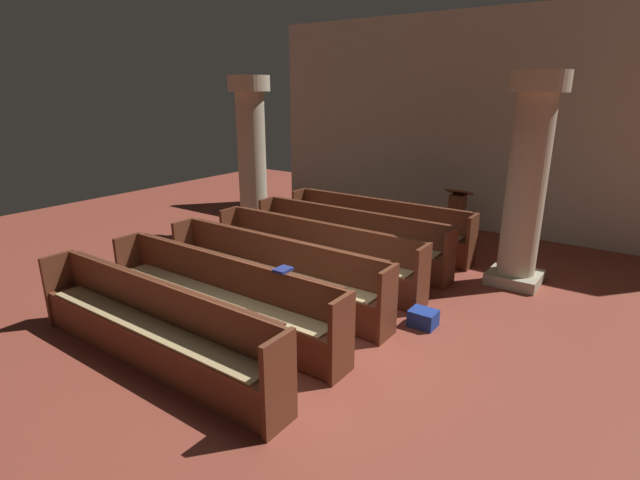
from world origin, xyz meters
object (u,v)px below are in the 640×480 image
at_px(pillar_aisle_side, 527,179).
at_px(lectern, 456,219).
at_px(pew_row_3, 272,270).
at_px(pew_row_4, 219,293).
at_px(pew_row_0, 377,223).
at_px(pew_row_1, 348,236).
at_px(pew_row_2, 314,251).
at_px(kneeler_box_blue, 423,318).
at_px(pew_row_5, 151,324).
at_px(hymn_book, 283,270).
at_px(pillar_far_side, 252,155).

relative_size(pillar_aisle_side, lectern, 2.97).
height_order(pew_row_3, pew_row_4, same).
bearing_deg(lectern, pew_row_3, -103.60).
relative_size(pew_row_0, lectern, 3.48).
height_order(pew_row_1, pew_row_2, same).
distance_m(pew_row_3, pew_row_4, 1.01).
bearing_deg(lectern, kneeler_box_blue, -75.24).
height_order(pew_row_5, pillar_aisle_side, pillar_aisle_side).
xyz_separation_m(pew_row_4, lectern, (1.07, 5.43, -0.05)).
distance_m(lectern, hymn_book, 5.27).
bearing_deg(hymn_book, pew_row_4, -168.04).
distance_m(pew_row_0, pew_row_3, 3.04).
height_order(pew_row_2, pew_row_5, same).
relative_size(pew_row_1, pew_row_4, 1.00).
bearing_deg(pew_row_0, hymn_book, -76.97).
relative_size(pew_row_0, pillar_aisle_side, 1.17).
height_order(pew_row_3, pew_row_5, same).
relative_size(pew_row_5, kneeler_box_blue, 11.01).
xyz_separation_m(pillar_aisle_side, pillar_far_side, (-5.27, -0.36, 0.00)).
height_order(pew_row_0, pew_row_5, same).
distance_m(pew_row_4, hymn_book, 1.02).
distance_m(hymn_book, kneeler_box_blue, 2.02).
distance_m(pew_row_2, hymn_book, 2.10).
xyz_separation_m(pew_row_0, pew_row_5, (0.00, -5.07, 0.00)).
distance_m(pew_row_2, kneeler_box_blue, 2.17).
xyz_separation_m(pillar_far_side, hymn_book, (3.50, -3.25, -0.72)).
distance_m(pew_row_3, pillar_aisle_side, 4.03).
height_order(pew_row_2, pew_row_3, same).
bearing_deg(hymn_book, pillar_aisle_side, 64.01).
distance_m(pillar_aisle_side, pillar_far_side, 5.28).
height_order(pew_row_1, hymn_book, hymn_book).
bearing_deg(pew_row_4, pillar_far_side, 127.14).
distance_m(pew_row_0, lectern, 1.74).
distance_m(pew_row_1, pillar_far_side, 2.89).
bearing_deg(pew_row_0, pillar_aisle_side, -5.42).
relative_size(pew_row_1, pew_row_2, 1.00).
height_order(pew_row_4, hymn_book, hymn_book).
bearing_deg(lectern, pillar_far_side, -151.62).
bearing_deg(pillar_far_side, pew_row_4, -52.86).
distance_m(pew_row_3, pew_row_5, 2.03).
relative_size(pew_row_1, lectern, 3.48).
bearing_deg(pew_row_3, pew_row_0, 90.00).
distance_m(pew_row_2, pillar_aisle_side, 3.41).
height_order(pew_row_2, lectern, lectern).
xyz_separation_m(pew_row_3, pew_row_5, (0.00, -2.03, 0.00)).
relative_size(pew_row_1, pew_row_3, 1.00).
height_order(pillar_aisle_side, pillar_far_side, same).
bearing_deg(pew_row_3, pillar_far_side, 137.04).
xyz_separation_m(pew_row_3, kneeler_box_blue, (2.08, 0.57, -0.39)).
bearing_deg(pew_row_0, kneeler_box_blue, -49.96).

